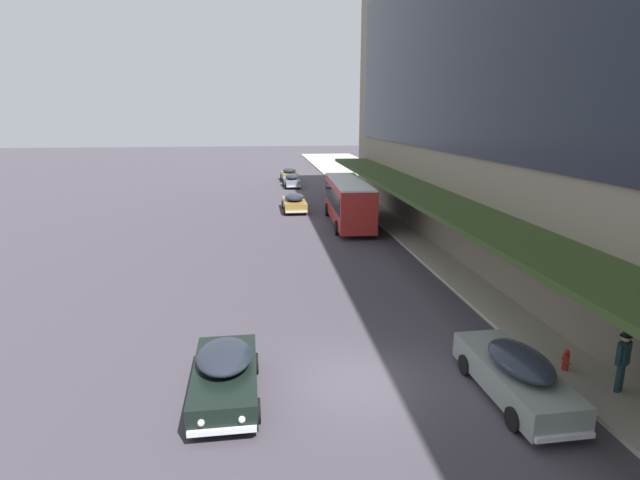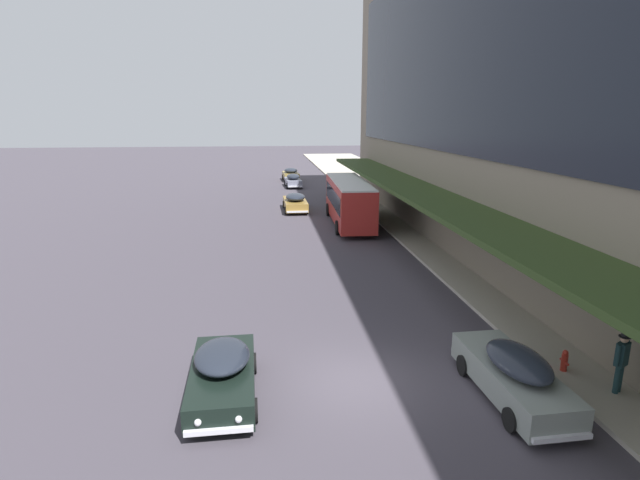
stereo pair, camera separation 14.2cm
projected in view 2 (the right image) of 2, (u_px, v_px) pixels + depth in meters
The scene contains 9 objects.
ground at pixel (355, 382), 15.29m from camera, with size 240.00×240.00×0.00m, color #3F3A43.
transit_bus_kerbside_front at pixel (349, 200), 36.80m from camera, with size 2.96×10.45×3.29m.
sedan_lead_mid at pixel (223, 373), 14.37m from camera, with size 2.01×4.50×1.45m.
sedan_oncoming_front at pixel (291, 174), 61.89m from camera, with size 2.08×4.28×1.59m.
sedan_second_mid at pixel (513, 374), 14.20m from camera, with size 1.88×4.98×1.60m.
sedan_oncoming_rear at pixel (293, 181), 56.34m from camera, with size 1.91×4.48×1.53m.
sedan_second_near at pixel (295, 202), 42.36m from camera, with size 2.00×4.90×1.54m.
pedestrian_at_kerb at pixel (621, 360), 14.22m from camera, with size 0.55×0.41×1.86m.
fire_hydrant at pixel (564, 361), 15.60m from camera, with size 0.20×0.40×0.70m.
Camera 2 is at (-2.67, -13.55, 7.96)m, focal length 28.00 mm.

